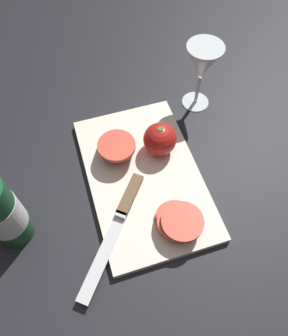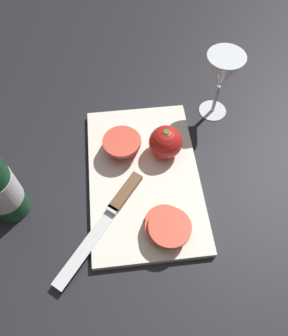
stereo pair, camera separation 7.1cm
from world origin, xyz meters
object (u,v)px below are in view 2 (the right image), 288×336
wine_glass (222,74)px  knife (117,204)px  whole_tomato (166,142)px  tomato_slice_stack_near (167,226)px  tomato_slice_stack_far (122,142)px

wine_glass → knife: wine_glass is taller
whole_tomato → tomato_slice_stack_near: size_ratio=0.75×
whole_tomato → tomato_slice_stack_far: bearing=-103.5°
whole_tomato → tomato_slice_stack_far: 0.10m
whole_tomato → knife: 0.18m
wine_glass → knife: bearing=-46.6°
tomato_slice_stack_near → tomato_slice_stack_far: size_ratio=0.92×
tomato_slice_stack_near → whole_tomato: bearing=172.5°
whole_tomato → tomato_slice_stack_near: (0.19, -0.02, -0.02)m
whole_tomato → knife: size_ratio=0.33×
whole_tomato → tomato_slice_stack_far: size_ratio=0.69×
wine_glass → tomato_slice_stack_near: wine_glass is taller
wine_glass → tomato_slice_stack_far: (0.10, -0.24, -0.09)m
tomato_slice_stack_far → knife: bearing=-9.3°
knife → tomato_slice_stack_far: bearing=-150.8°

